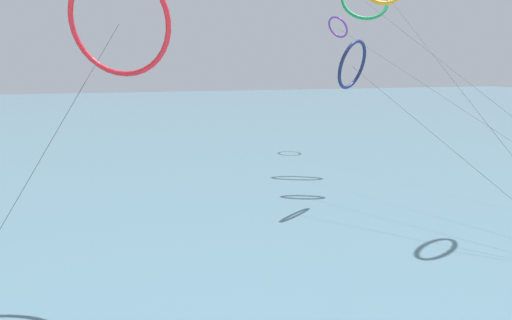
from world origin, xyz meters
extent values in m
cube|color=slate|center=(0.00, 108.73, 0.04)|extent=(400.00, 200.00, 0.08)
torus|color=navy|center=(10.47, 31.02, 11.51)|extent=(4.05, 3.29, 3.92)
cylinder|color=#3F3F3F|center=(13.73, 22.49, 5.69)|extent=(6.55, 17.09, 11.40)
torus|color=red|center=(-7.65, 20.56, 13.41)|extent=(4.97, 3.65, 5.00)
cylinder|color=#3F3F3F|center=(-11.80, 17.11, 6.65)|extent=(8.33, 6.94, 13.30)
torus|color=#199351|center=(18.54, 42.94, 18.22)|extent=(5.77, 4.46, 4.50)
cylinder|color=#3F3F3F|center=(19.60, 26.22, 9.02)|extent=(2.14, 33.45, 18.06)
torus|color=purple|center=(22.33, 55.79, 16.49)|extent=(2.84, 3.64, 2.84)
cylinder|color=#3F3F3F|center=(23.54, 35.18, 8.18)|extent=(2.45, 41.23, 16.38)
cylinder|color=#3F3F3F|center=(16.61, 25.09, 9.08)|extent=(0.78, 22.28, 18.17)
camera|label=1|loc=(-8.78, -2.43, 11.45)|focal=33.00mm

